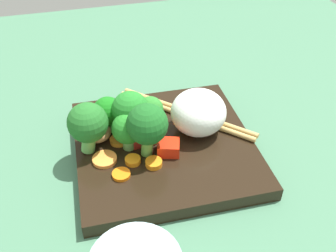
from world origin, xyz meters
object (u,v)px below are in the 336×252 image
rice_mound (198,112)px  carrot_slice_2 (154,163)px  square_plate (164,147)px  chopstick_pair (185,113)px  broccoli_floret_0 (150,111)px

rice_mound → carrot_slice_2: size_ratio=3.62×
square_plate → carrot_slice_2: (4.18, -2.43, 1.36)cm
carrot_slice_2 → chopstick_pair: size_ratio=0.13×
square_plate → chopstick_pair: chopstick_pair is taller
square_plate → broccoli_floret_0: (-3.15, -1.11, 4.10)cm
broccoli_floret_0 → chopstick_pair: (-1.73, 5.63, -2.74)cm
rice_mound → broccoli_floret_0: (-1.95, -6.30, 0.02)cm
square_plate → chopstick_pair: bearing=137.2°
square_plate → chopstick_pair: (-4.89, 4.52, 1.36)cm
square_plate → rice_mound: bearing=103.0°
square_plate → broccoli_floret_0: size_ratio=4.46×
rice_mound → chopstick_pair: (-3.69, -0.67, -2.71)cm
rice_mound → chopstick_pair: bearing=-169.8°
square_plate → carrot_slice_2: carrot_slice_2 is taller
carrot_slice_2 → chopstick_pair: (-9.07, 6.96, 0.00)cm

